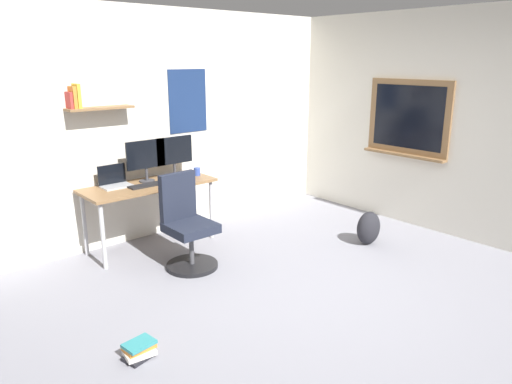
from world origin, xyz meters
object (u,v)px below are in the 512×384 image
object	(u,v)px
keyboard	(146,185)
monitor_primary	(146,158)
monitor_secondary	(174,154)
book_stack_on_floor	(139,350)
laptop	(115,181)
desk	(149,191)
backpack	(368,228)
office_chair	(187,228)
coffee_mug	(197,172)
computer_mouse	(169,180)

from	to	relation	value
keyboard	monitor_primary	bearing A→B (deg)	57.19
monitor_secondary	book_stack_on_floor	bearing A→B (deg)	-128.47
laptop	keyboard	size ratio (longest dim) A/B	0.84
desk	backpack	size ratio (longest dim) A/B	3.76
monitor_secondary	backpack	distance (m)	2.37
office_chair	laptop	bearing A→B (deg)	111.63
desk	keyboard	world-z (taller)	keyboard
coffee_mug	book_stack_on_floor	bearing A→B (deg)	-134.22
coffee_mug	laptop	bearing A→B (deg)	170.04
monitor_primary	office_chair	bearing A→B (deg)	-91.46
monitor_primary	backpack	xyz separation A→B (m)	(1.85, -1.65, -0.80)
laptop	monitor_primary	distance (m)	0.42
office_chair	book_stack_on_floor	distance (m)	1.60
coffee_mug	monitor_primary	bearing A→B (deg)	168.63
desk	laptop	distance (m)	0.38
keyboard	coffee_mug	bearing A→B (deg)	4.15
office_chair	laptop	distance (m)	0.99
monitor_primary	backpack	size ratio (longest dim) A/B	1.22
office_chair	computer_mouse	xyz separation A→B (m)	(0.19, 0.64, 0.33)
computer_mouse	laptop	bearing A→B (deg)	157.94
laptop	keyboard	distance (m)	0.33
desk	book_stack_on_floor	xyz separation A→B (m)	(-1.10, -1.79, -0.59)
computer_mouse	coffee_mug	size ratio (longest dim) A/B	1.13
office_chair	computer_mouse	world-z (taller)	office_chair
desk	coffee_mug	xyz separation A→B (m)	(0.62, -0.02, 0.12)
office_chair	coffee_mug	distance (m)	0.98
backpack	computer_mouse	bearing A→B (deg)	138.50
keyboard	book_stack_on_floor	distance (m)	2.12
keyboard	backpack	distance (m)	2.52
keyboard	computer_mouse	xyz separation A→B (m)	(0.28, 0.00, 0.01)
office_chair	book_stack_on_floor	bearing A→B (deg)	-136.00
coffee_mug	backpack	size ratio (longest dim) A/B	0.24
desk	monitor_primary	distance (m)	0.36
monitor_secondary	laptop	bearing A→B (deg)	176.16
laptop	coffee_mug	size ratio (longest dim) A/B	3.37
laptop	coffee_mug	bearing A→B (deg)	-9.96
office_chair	backpack	xyz separation A→B (m)	(1.87, -0.85, -0.22)
keyboard	backpack	bearing A→B (deg)	-37.17
laptop	computer_mouse	world-z (taller)	laptop
laptop	monitor_primary	bearing A→B (deg)	-7.65
computer_mouse	book_stack_on_floor	xyz separation A→B (m)	(-1.31, -1.72, -0.68)
desk	laptop	world-z (taller)	laptop
monitor_secondary	computer_mouse	size ratio (longest dim) A/B	4.46
keyboard	backpack	size ratio (longest dim) A/B	0.97
computer_mouse	coffee_mug	distance (m)	0.41
monitor_primary	backpack	distance (m)	2.61
monitor_secondary	desk	bearing A→B (deg)	-166.63
monitor_secondary	coffee_mug	bearing A→B (deg)	-27.69
desk	laptop	bearing A→B (deg)	156.26
computer_mouse	backpack	world-z (taller)	computer_mouse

